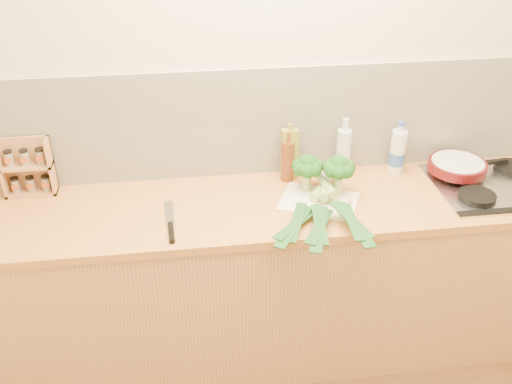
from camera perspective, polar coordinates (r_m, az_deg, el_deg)
The scene contains 16 objects.
room_shell at distance 2.76m, azimuth 2.08°, elevation 7.03°, with size 3.50×3.50×3.50m.
counter at distance 2.90m, azimuth 2.77°, elevation -8.48°, with size 3.20×0.62×0.90m.
gas_hob at distance 2.97m, azimuth 22.79°, elevation 0.75°, with size 0.58×0.50×0.04m.
chopping_board at distance 2.63m, azimuth 6.29°, elevation -0.94°, with size 0.34×0.25×0.01m, color white.
broccoli_left at distance 2.65m, azimuth 5.17°, elevation 2.53°, with size 0.15×0.15×0.18m.
broccoli_right at distance 2.62m, azimuth 8.27°, elevation 2.35°, with size 0.15×0.15×0.20m.
leek_front at distance 2.60m, azimuth 5.83°, elevation -0.56°, with size 0.41×0.61×0.04m.
leek_mid at distance 2.57m, azimuth 6.78°, elevation -0.67°, with size 0.26×0.65×0.04m.
leek_back at distance 2.55m, azimuth 7.87°, elevation -0.45°, with size 0.13×0.65×0.04m.
chefs_knife at distance 2.46m, azimuth -8.52°, elevation -3.52°, with size 0.05×0.34×0.02m.
skillet at distance 2.97m, azimuth 19.54°, elevation 2.51°, with size 0.41×0.28×0.05m.
spice_rack at distance 2.84m, azimuth -21.81°, elevation 2.10°, with size 0.23×0.09×0.28m.
oil_tin at distance 2.76m, azimuth 3.36°, elevation 3.82°, with size 0.08×0.05×0.29m.
glass_bottle at distance 2.82m, azimuth 8.72°, elevation 3.98°, with size 0.07×0.07×0.30m.
amber_bottle at distance 2.76m, azimuth 3.18°, elevation 3.21°, with size 0.06×0.06×0.25m.
water_bottle at distance 2.90m, azimuth 13.94°, elevation 3.80°, with size 0.08×0.08×0.25m.
Camera 1 is at (-0.44, -1.00, 2.29)m, focal length 40.00 mm.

